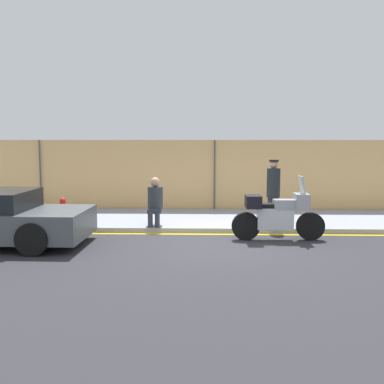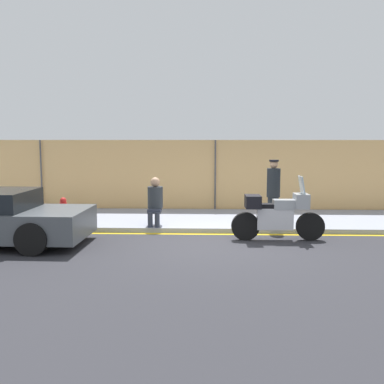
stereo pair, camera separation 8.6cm
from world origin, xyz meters
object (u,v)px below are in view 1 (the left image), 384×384
Objects in this scene: person_seated_on_curb at (155,199)px; fire_hydrant at (63,210)px; officer_standing at (273,192)px; motorcycle at (277,214)px.

fire_hydrant is (-2.56, 0.27, -0.35)m from person_seated_on_curb.
person_seated_on_curb is at bearing -6.13° from fire_hydrant.
fire_hydrant is (-5.68, 0.22, -0.55)m from officer_standing.
person_seated_on_curb is at bearing 157.97° from motorcycle.
motorcycle is at bearing -93.69° from officer_standing.
motorcycle reaches higher than fire_hydrant.
officer_standing reaches higher than fire_hydrant.
officer_standing is 5.71m from fire_hydrant.
fire_hydrant is (-5.60, 1.44, -0.16)m from motorcycle.
officer_standing is 3.13m from person_seated_on_curb.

